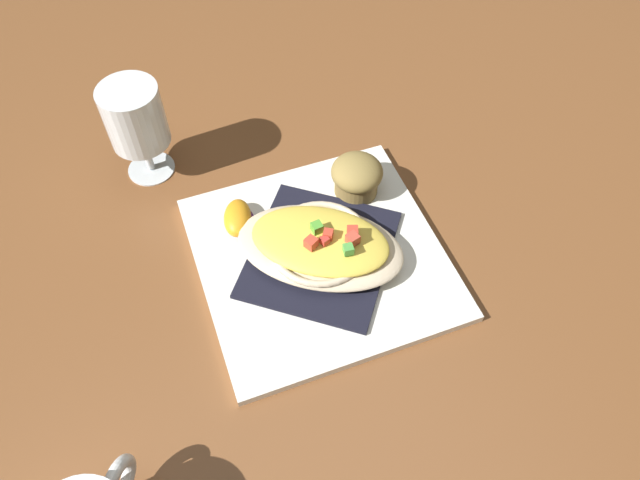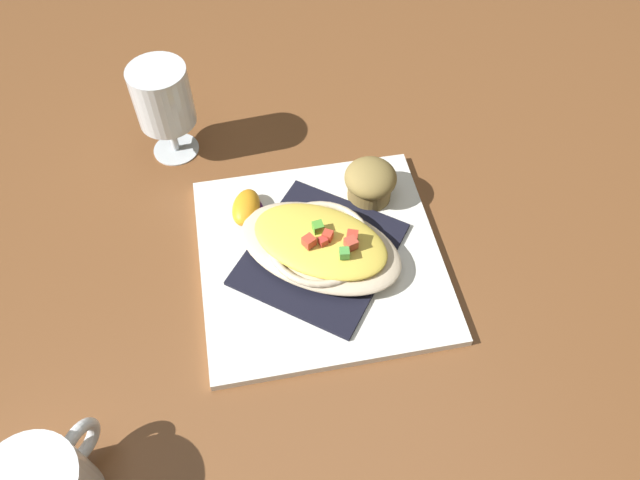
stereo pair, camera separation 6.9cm
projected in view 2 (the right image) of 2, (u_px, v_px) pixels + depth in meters
The scene contains 7 objects.
ground_plane at pixel (320, 260), 0.72m from camera, with size 2.60×2.60×0.00m, color brown.
square_plate at pixel (320, 257), 0.72m from camera, with size 0.28×0.28×0.01m, color white.
folded_napkin at pixel (320, 254), 0.71m from camera, with size 0.16×0.17×0.01m, color black.
gratin_dish at pixel (320, 244), 0.70m from camera, with size 0.22×0.23×0.05m.
muffin at pixel (370, 182), 0.75m from camera, with size 0.06×0.06×0.05m.
orange_garnish at pixel (247, 208), 0.74m from camera, with size 0.06×0.05×0.03m.
stemmed_glass at pixel (163, 101), 0.76m from camera, with size 0.07×0.07×0.13m.
Camera 2 is at (0.39, -0.12, 0.60)m, focal length 33.83 mm.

